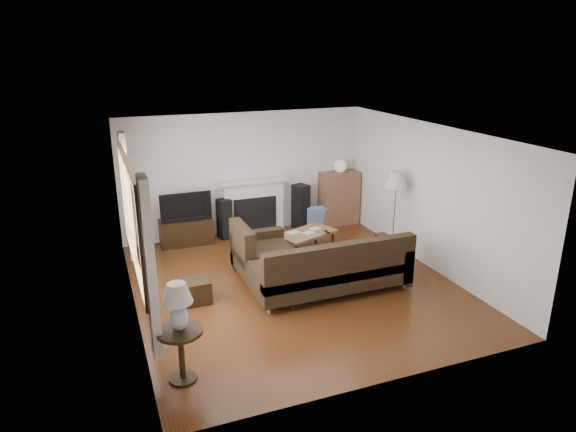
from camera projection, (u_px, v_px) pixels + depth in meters
name	position (u px, v px, depth m)	size (l,w,h in m)	color
room	(295.00, 213.00, 8.00)	(5.10, 5.60, 2.54)	#532B12
window	(132.00, 216.00, 6.89)	(0.12, 2.74, 1.54)	brown
curtain_near	(150.00, 269.00, 5.61)	(0.10, 0.35, 2.10)	beige
curtain_far	(127.00, 197.00, 8.30)	(0.10, 0.35, 2.10)	beige
fireplace	(254.00, 206.00, 10.60)	(1.40, 0.26, 1.15)	white
tv_stand	(187.00, 232.00, 10.07)	(1.02, 0.46, 0.51)	black
television	(185.00, 205.00, 9.91)	(0.98, 0.13, 0.56)	black
speaker_left	(224.00, 219.00, 10.35)	(0.23, 0.27, 0.81)	black
speaker_right	(301.00, 207.00, 10.87)	(0.27, 0.32, 0.96)	black
bookshelf	(339.00, 198.00, 11.14)	(0.84, 0.40, 1.15)	brown
globe_lamp	(340.00, 166.00, 10.92)	(0.27, 0.27, 0.27)	white
sectional_sofa	(330.00, 265.00, 8.07)	(2.71, 1.98, 0.87)	black
coffee_table	(307.00, 243.00, 9.61)	(1.10, 0.60, 0.43)	brown
footstool	(196.00, 291.00, 7.81)	(0.42, 0.42, 0.35)	black
floor_lamp	(394.00, 213.00, 9.44)	(0.41, 0.41, 1.58)	#AC763B
side_table	(181.00, 355.00, 5.91)	(0.53, 0.53, 0.66)	black
table_lamp	(178.00, 307.00, 5.72)	(0.35, 0.35, 0.57)	silver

